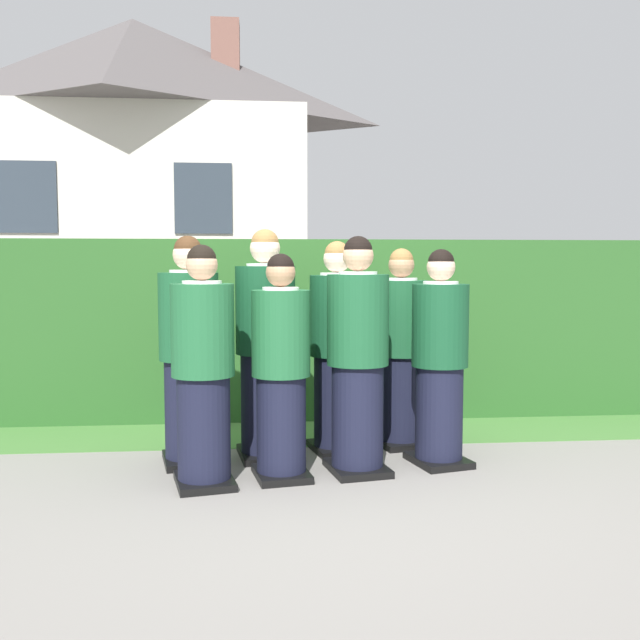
{
  "coord_description": "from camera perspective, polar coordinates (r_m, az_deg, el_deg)",
  "views": [
    {
      "loc": [
        -0.45,
        -4.71,
        1.45
      ],
      "look_at": [
        0.0,
        0.28,
        1.05
      ],
      "focal_mm": 39.22,
      "sensor_mm": 36.0,
      "label": 1
    }
  ],
  "objects": [
    {
      "name": "ground_plane",
      "position": [
        4.95,
        0.3,
        -12.47
      ],
      "size": [
        60.0,
        60.0,
        0.0
      ],
      "primitive_type": "plane",
      "color": "gray"
    },
    {
      "name": "student_front_row_0",
      "position": [
        4.62,
        -9.52,
        -4.21
      ],
      "size": [
        0.45,
        0.52,
        1.58
      ],
      "color": "black",
      "rests_on": "ground"
    },
    {
      "name": "student_front_row_1",
      "position": [
        4.73,
        -3.2,
        -4.29
      ],
      "size": [
        0.42,
        0.49,
        1.52
      ],
      "color": "black",
      "rests_on": "ground"
    },
    {
      "name": "student_front_row_2",
      "position": [
        4.85,
        3.09,
        -3.35
      ],
      "size": [
        0.46,
        0.55,
        1.64
      ],
      "color": "black",
      "rests_on": "ground"
    },
    {
      "name": "student_front_row_3",
      "position": [
        5.12,
        9.74,
        -3.46
      ],
      "size": [
        0.46,
        0.54,
        1.56
      ],
      "color": "black",
      "rests_on": "ground"
    },
    {
      "name": "student_rear_row_0",
      "position": [
        5.15,
        -10.62,
        -2.89
      ],
      "size": [
        0.47,
        0.56,
        1.66
      ],
      "color": "black",
      "rests_on": "ground"
    },
    {
      "name": "student_rear_row_1",
      "position": [
        5.23,
        -4.46,
        -2.42
      ],
      "size": [
        0.46,
        0.54,
        1.71
      ],
      "color": "black",
      "rests_on": "ground"
    },
    {
      "name": "student_rear_row_2",
      "position": [
        5.4,
        1.39,
        -2.63
      ],
      "size": [
        0.47,
        0.55,
        1.63
      ],
      "color": "black",
      "rests_on": "ground"
    },
    {
      "name": "student_rear_row_3",
      "position": [
        5.61,
        6.59,
        -2.64
      ],
      "size": [
        0.45,
        0.52,
        1.58
      ],
      "color": "black",
      "rests_on": "ground"
    },
    {
      "name": "hedge",
      "position": [
        6.73,
        -1.29,
        -0.65
      ],
      "size": [
        7.02,
        0.7,
        1.68
      ],
      "color": "#285623",
      "rests_on": "ground"
    },
    {
      "name": "school_building_main",
      "position": [
        13.27,
        -14.8,
        11.02
      ],
      "size": [
        6.32,
        3.78,
        5.8
      ],
      "color": "beige",
      "rests_on": "ground"
    },
    {
      "name": "lawn_strip",
      "position": [
        6.08,
        -0.76,
        -9.21
      ],
      "size": [
        7.02,
        0.9,
        0.01
      ],
      "primitive_type": "cube",
      "color": "#477A38",
      "rests_on": "ground"
    }
  ]
}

